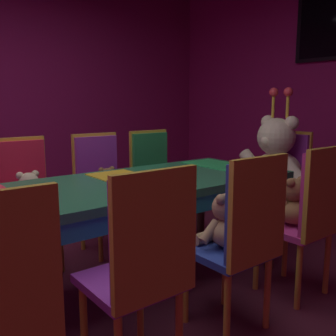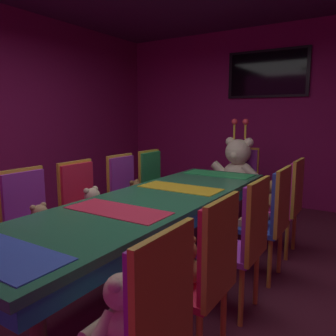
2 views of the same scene
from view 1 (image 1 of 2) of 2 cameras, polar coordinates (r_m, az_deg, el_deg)
ground_plane at (r=2.58m, az=-13.69°, el=-19.45°), size 7.90×7.90×0.00m
banquet_table at (r=2.33m, az=-14.34°, el=-5.18°), size 0.90×3.12×0.75m
chair_left_2 at (r=3.08m, az=-20.75°, el=-3.03°), size 0.42×0.41×0.98m
teddy_left_2 at (r=2.95m, az=-19.89°, el=-3.76°), size 0.24×0.31×0.30m
chair_left_3 at (r=3.31m, az=-10.10°, el=-1.70°), size 0.42×0.41×0.98m
teddy_left_3 at (r=3.19m, az=-8.89°, el=-2.55°), size 0.22×0.28×0.26m
chair_left_4 at (r=3.60m, az=-2.20°, el=-0.62°), size 0.42×0.41×0.98m
chair_right_2 at (r=1.67m, az=-3.43°, el=-13.17°), size 0.42×0.41×0.98m
chair_right_3 at (r=2.04m, az=11.43°, el=-8.94°), size 0.42×0.41×0.98m
teddy_right_3 at (r=2.14m, az=8.44°, el=-8.18°), size 0.25×0.33×0.31m
chair_right_4 at (r=2.54m, az=20.65°, el=-5.67°), size 0.42×0.41×0.98m
teddy_right_4 at (r=2.62m, az=17.91°, el=-5.14°), size 0.26×0.33×0.32m
throne_chair at (r=3.70m, az=17.03°, el=-0.77°), size 0.41×0.42×0.98m
king_teddy_bear at (r=3.54m, az=15.57°, el=1.36°), size 0.71×0.55×0.91m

